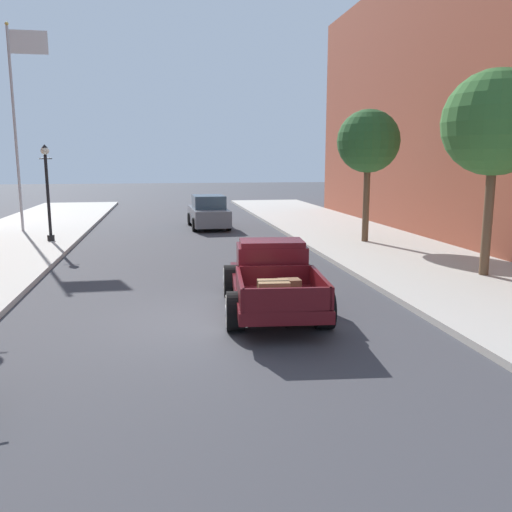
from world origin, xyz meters
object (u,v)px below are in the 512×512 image
(flagpole, at_px, (19,106))
(street_tree_second, at_px, (368,142))
(car_background_grey, at_px, (208,213))
(street_lamp_far, at_px, (47,185))
(hotrod_truck_maroon, at_px, (272,276))
(street_tree_nearest, at_px, (495,124))

(flagpole, xyz_separation_m, street_tree_second, (14.25, -5.83, -1.69))
(car_background_grey, distance_m, flagpole, 9.88)
(street_lamp_far, height_order, flagpole, flagpole)
(hotrod_truck_maroon, distance_m, street_tree_nearest, 7.71)
(car_background_grey, height_order, flagpole, flagpole)
(hotrod_truck_maroon, distance_m, street_tree_second, 10.64)
(hotrod_truck_maroon, xyz_separation_m, street_lamp_far, (-6.96, 10.74, 1.63))
(car_background_grey, bearing_deg, street_lamp_far, -147.98)
(car_background_grey, height_order, street_tree_nearest, street_tree_nearest)
(car_background_grey, distance_m, street_tree_second, 9.35)
(car_background_grey, relative_size, flagpole, 0.48)
(street_tree_nearest, bearing_deg, car_background_grey, 117.16)
(flagpole, distance_m, street_tree_nearest, 19.72)
(hotrod_truck_maroon, bearing_deg, street_tree_second, 56.42)
(street_tree_second, bearing_deg, car_background_grey, 131.34)
(car_background_grey, xyz_separation_m, flagpole, (-8.48, -0.73, 5.00))
(car_background_grey, relative_size, street_tree_second, 0.84)
(hotrod_truck_maroon, relative_size, flagpole, 0.55)
(street_lamp_far, bearing_deg, hotrod_truck_maroon, -57.05)
(street_lamp_far, xyz_separation_m, flagpole, (-1.70, 3.51, 3.39))
(car_background_grey, bearing_deg, hotrod_truck_maroon, -89.30)
(street_lamp_far, distance_m, street_tree_nearest, 16.34)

